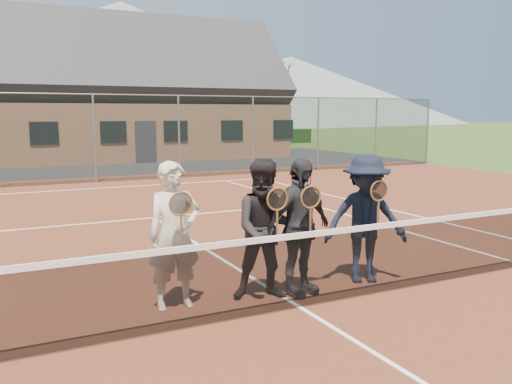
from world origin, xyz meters
TOP-DOWN VIEW (x-y plane):
  - ground at (0.00, 20.00)m, footprint 220.00×220.00m
  - court_surface at (0.00, 0.00)m, footprint 30.00×30.00m
  - hedge_row at (0.00, 32.00)m, footprint 40.00×1.20m
  - hill_centre at (20.00, 95.00)m, footprint 120.00×120.00m
  - hill_east at (55.00, 95.00)m, footprint 90.00×90.00m
  - court_markings at (0.00, 0.00)m, footprint 11.03×23.83m
  - tennis_net at (0.00, 0.00)m, footprint 11.68×0.08m
  - perimeter_fence at (0.00, 13.50)m, footprint 30.07×0.07m
  - clubhouse at (4.00, 24.00)m, footprint 15.60×8.20m
  - tree_c at (2.00, 33.00)m, footprint 3.20×3.20m
  - tree_d at (12.00, 33.00)m, footprint 3.20×3.20m
  - tree_e at (18.00, 33.00)m, footprint 3.20×3.20m
  - player_a at (-1.35, 0.71)m, footprint 0.66×0.50m
  - player_b at (-0.19, 0.52)m, footprint 1.06×0.94m
  - player_c at (0.25, 0.46)m, footprint 1.13×0.68m
  - player_d at (1.37, 0.52)m, footprint 1.33×1.08m

SIDE VIEW (x-z plane):
  - ground at x=0.00m, z-range 0.00..0.00m
  - court_surface at x=0.00m, z-range 0.00..0.02m
  - court_markings at x=0.00m, z-range 0.02..0.03m
  - tennis_net at x=0.00m, z-range -0.01..1.09m
  - hedge_row at x=0.00m, z-range 0.00..1.10m
  - player_d at x=1.37m, z-range 0.02..1.82m
  - player_b at x=-0.19m, z-range 0.02..1.82m
  - player_c at x=0.25m, z-range 0.02..1.82m
  - player_a at x=-1.35m, z-range 0.02..1.82m
  - perimeter_fence at x=0.00m, z-range 0.01..3.03m
  - clubhouse at x=4.00m, z-range 0.14..7.84m
  - tree_c at x=2.00m, z-range 1.91..9.68m
  - tree_d at x=12.00m, z-range 1.91..9.68m
  - tree_e at x=18.00m, z-range 1.91..9.68m
  - hill_east at x=55.00m, z-range 0.00..14.00m
  - hill_centre at x=20.00m, z-range 0.00..22.00m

